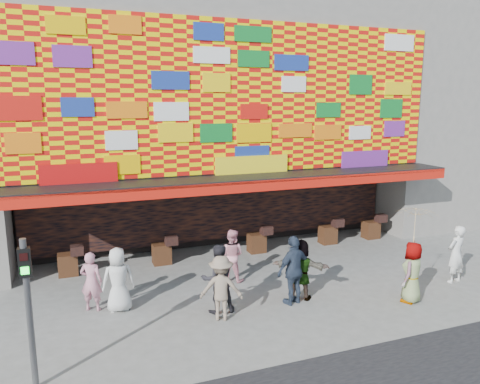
% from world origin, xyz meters
% --- Properties ---
extents(ground, '(90.00, 90.00, 0.00)m').
position_xyz_m(ground, '(0.00, 0.00, 0.00)').
color(ground, slate).
rests_on(ground, ground).
extents(shop_building, '(15.20, 9.40, 10.00)m').
position_xyz_m(shop_building, '(0.00, 8.18, 5.23)').
color(shop_building, gray).
rests_on(shop_building, ground).
extents(neighbor_right, '(11.00, 8.00, 12.00)m').
position_xyz_m(neighbor_right, '(13.00, 8.00, 6.00)').
color(neighbor_right, gray).
rests_on(neighbor_right, ground).
extents(signal_left, '(0.22, 0.20, 3.00)m').
position_xyz_m(signal_left, '(-6.20, -1.50, 1.86)').
color(signal_left, '#59595B').
rests_on(signal_left, ground).
extents(ped_a, '(0.84, 0.55, 1.72)m').
position_xyz_m(ped_a, '(-4.28, 1.41, 0.86)').
color(ped_a, silver).
rests_on(ped_a, ground).
extents(ped_b, '(0.69, 0.59, 1.60)m').
position_xyz_m(ped_b, '(-4.94, 1.68, 0.80)').
color(ped_b, '#CB8397').
rests_on(ped_b, ground).
extents(ped_c, '(0.93, 0.74, 1.84)m').
position_xyz_m(ped_c, '(-1.86, 0.40, 0.92)').
color(ped_c, '#242328').
rests_on(ped_c, ground).
extents(ped_d, '(1.23, 0.98, 1.67)m').
position_xyz_m(ped_d, '(-1.92, -0.02, 0.84)').
color(ped_d, gray).
rests_on(ped_d, ground).
extents(ped_e, '(1.20, 0.74, 1.91)m').
position_xyz_m(ped_e, '(0.23, 0.16, 0.96)').
color(ped_e, '#2B384C').
rests_on(ped_e, ground).
extents(ped_f, '(1.61, 1.30, 1.72)m').
position_xyz_m(ped_f, '(0.54, 0.38, 0.86)').
color(ped_f, gray).
rests_on(ped_f, ground).
extents(ped_g, '(0.99, 0.89, 1.70)m').
position_xyz_m(ped_g, '(3.31, -0.88, 0.85)').
color(ped_g, gray).
rests_on(ped_g, ground).
extents(ped_h, '(0.71, 0.53, 1.78)m').
position_xyz_m(ped_h, '(5.53, -0.21, 0.89)').
color(ped_h, silver).
rests_on(ped_h, ground).
extents(ped_i, '(1.00, 0.98, 1.62)m').
position_xyz_m(ped_i, '(-0.79, 2.34, 0.81)').
color(ped_i, pink).
rests_on(ped_i, ground).
extents(parasol, '(1.28, 1.29, 1.93)m').
position_xyz_m(parasol, '(3.31, -0.88, 2.19)').
color(parasol, beige).
rests_on(parasol, ground).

